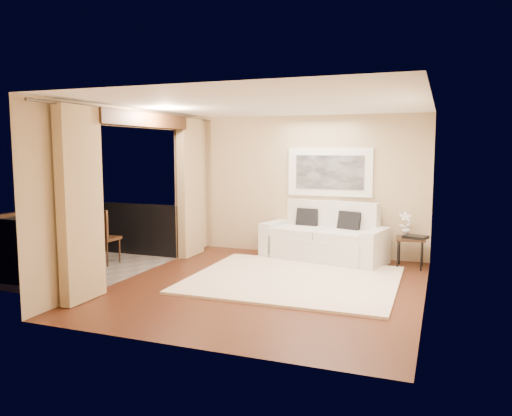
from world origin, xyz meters
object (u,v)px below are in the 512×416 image
at_px(sofa, 325,240).
at_px(balcony_chair_near, 71,243).
at_px(orchid, 406,224).
at_px(ice_bucket, 59,217).
at_px(side_table, 411,241).
at_px(bistro_table, 63,230).
at_px(balcony_chair_far, 101,233).

height_order(sofa, balcony_chair_near, sofa).
height_order(orchid, ice_bucket, ice_bucket).
xyz_separation_m(side_table, bistro_table, (-5.23, -2.57, 0.29)).
bearing_deg(orchid, balcony_chair_near, -152.19).
height_order(orchid, bistro_table, orchid).
relative_size(side_table, bistro_table, 0.63).
relative_size(bistro_table, balcony_chair_far, 0.84).
distance_m(side_table, ice_bucket, 5.97).
height_order(balcony_chair_far, ice_bucket, ice_bucket).
distance_m(sofa, balcony_chair_near, 4.46).
bearing_deg(balcony_chair_far, balcony_chair_near, 92.17).
relative_size(balcony_chair_far, ice_bucket, 5.00).
relative_size(orchid, balcony_chair_near, 0.47).
bearing_deg(balcony_chair_far, orchid, -159.15).
bearing_deg(ice_bucket, bistro_table, -32.92).
height_order(side_table, balcony_chair_near, balcony_chair_near).
relative_size(orchid, bistro_table, 0.52).
bearing_deg(ice_bucket, orchid, 25.84).
xyz_separation_m(side_table, orchid, (-0.10, 0.13, 0.28)).
distance_m(sofa, bistro_table, 4.58).
height_order(orchid, balcony_chair_near, orchid).
distance_m(balcony_chair_far, ice_bucket, 0.85).
bearing_deg(sofa, bistro_table, -132.17).
relative_size(balcony_chair_near, ice_bucket, 4.68).
xyz_separation_m(sofa, balcony_chair_near, (-3.61, -2.62, 0.16)).
bearing_deg(balcony_chair_near, side_table, 20.16).
bearing_deg(balcony_chair_far, side_table, -160.85).
bearing_deg(balcony_chair_far, ice_bucket, 70.04).
bearing_deg(side_table, bistro_table, -153.80).
xyz_separation_m(sofa, balcony_chair_far, (-3.63, -1.82, 0.20)).
distance_m(side_table, balcony_chair_near, 5.72).
height_order(sofa, side_table, sofa).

